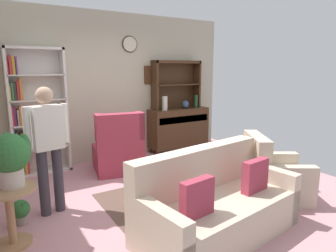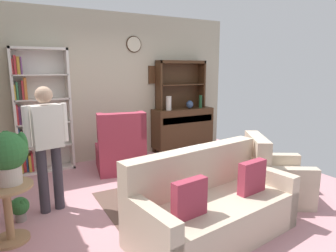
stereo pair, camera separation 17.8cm
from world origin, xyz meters
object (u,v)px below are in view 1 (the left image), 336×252
object	(u,v)px
bottle_wine	(196,101)
potted_plant_large	(10,156)
vase_round	(185,104)
couch_floral	(215,206)
bookshelf	(34,114)
sideboard	(178,127)
vase_tall	(165,103)
wingback_chair	(119,150)
book_stack	(175,168)
coffee_table	(169,180)
plant_stand	(10,210)
person_reading	(48,142)
sideboard_hutch	(176,78)
potted_plant_small	(20,210)
armchair_floral	(273,177)

from	to	relation	value
bottle_wine	potted_plant_large	distance (m)	4.19
vase_round	couch_floral	world-z (taller)	vase_round
bookshelf	sideboard	size ratio (longest dim) A/B	1.62
vase_round	couch_floral	distance (m)	3.38
vase_tall	wingback_chair	bearing A→B (deg)	-157.07
couch_floral	book_stack	world-z (taller)	couch_floral
vase_tall	coffee_table	world-z (taller)	vase_tall
wingback_chair	potted_plant_large	distance (m)	2.28
vase_tall	wingback_chair	size ratio (longest dim) A/B	0.27
wingback_chair	plant_stand	size ratio (longest dim) A/B	1.71
person_reading	vase_tall	bearing A→B (deg)	30.43
sideboard_hutch	person_reading	bearing A→B (deg)	-150.16
sideboard	couch_floral	size ratio (longest dim) A/B	0.69
potted_plant_small	couch_floral	bearing A→B (deg)	-36.11
book_stack	person_reading	bearing A→B (deg)	159.33
potted_plant_small	book_stack	xyz separation A→B (m)	(1.83, -0.44, 0.30)
bookshelf	sideboard_hutch	xyz separation A→B (m)	(2.82, 0.02, 0.55)
wingback_chair	potted_plant_large	world-z (taller)	potted_plant_large
armchair_floral	plant_stand	world-z (taller)	armchair_floral
bookshelf	plant_stand	world-z (taller)	bookshelf
vase_tall	person_reading	world-z (taller)	person_reading
couch_floral	person_reading	size ratio (longest dim) A/B	1.22
armchair_floral	potted_plant_small	xyz separation A→B (m)	(-3.07, 1.02, -0.12)
armchair_floral	book_stack	distance (m)	1.38
bottle_wine	couch_floral	world-z (taller)	bottle_wine
bottle_wine	wingback_chair	bearing A→B (deg)	-165.69
wingback_chair	plant_stand	xyz separation A→B (m)	(-1.75, -1.46, -0.00)
sideboard	vase_round	bearing A→B (deg)	-27.17
vase_tall	plant_stand	world-z (taller)	vase_tall
couch_floral	bottle_wine	bearing A→B (deg)	56.88
person_reading	sideboard	bearing A→B (deg)	28.18
vase_tall	potted_plant_small	xyz separation A→B (m)	(-2.87, -1.58, -0.89)
bookshelf	wingback_chair	size ratio (longest dim) A/B	2.00
armchair_floral	coffee_table	world-z (taller)	armchair_floral
couch_floral	book_stack	xyz separation A→B (m)	(0.05, 0.86, 0.16)
wingback_chair	potted_plant_large	bearing A→B (deg)	-139.81
bookshelf	book_stack	world-z (taller)	bookshelf
vase_tall	coffee_table	size ratio (longest dim) A/B	0.36
sideboard	armchair_floral	world-z (taller)	sideboard
bookshelf	vase_tall	xyz separation A→B (m)	(2.43, -0.17, 0.05)
sideboard_hutch	person_reading	world-z (taller)	sideboard_hutch
armchair_floral	potted_plant_large	size ratio (longest dim) A/B	1.96
person_reading	bookshelf	bearing A→B (deg)	87.64
vase_round	wingback_chair	world-z (taller)	vase_round
bookshelf	book_stack	size ratio (longest dim) A/B	9.86
wingback_chair	potted_plant_small	size ratio (longest dim) A/B	3.62
coffee_table	book_stack	xyz separation A→B (m)	(0.12, 0.05, 0.12)
vase_round	couch_floral	xyz separation A→B (m)	(-1.61, -2.89, -0.69)
sideboard	coffee_table	xyz separation A→B (m)	(-1.56, -2.15, -0.16)
potted_plant_large	wingback_chair	bearing A→B (deg)	40.19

